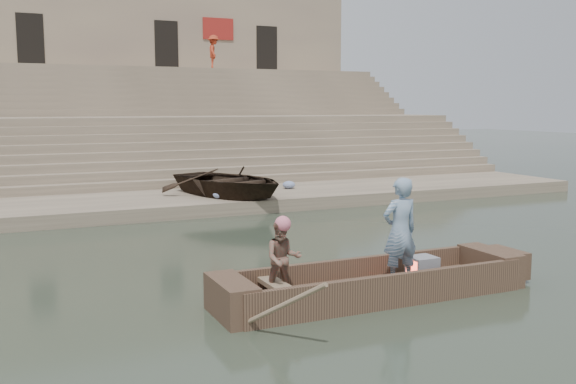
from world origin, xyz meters
TOP-DOWN VIEW (x-y plane):
  - ground at (0.00, 0.00)m, footprint 120.00×120.00m
  - lower_landing at (0.00, 8.00)m, footprint 32.00×4.00m
  - mid_landing at (0.00, 15.50)m, footprint 32.00×3.00m
  - upper_landing at (0.00, 22.50)m, footprint 32.00×3.00m
  - ghat_steps at (0.00, 17.19)m, footprint 32.00×11.00m
  - building_wall at (0.00, 26.50)m, footprint 32.00×5.07m
  - main_rowboat at (1.78, -2.78)m, footprint 5.00×1.30m
  - rowboat_trim at (1.99, -2.78)m, footprint 6.04×2.63m
  - standing_man at (2.24, -2.87)m, footprint 0.68×0.45m
  - rowing_man at (0.11, -2.75)m, footprint 0.70×0.61m
  - television at (2.78, -2.78)m, footprint 0.46×0.42m
  - beached_rowboat at (2.80, 7.45)m, footprint 4.56×5.31m
  - pedestrian at (6.94, 21.60)m, footprint 0.96×1.29m
  - cloth_bundles at (-1.12, 7.60)m, footprint 14.97×2.00m

SIDE VIEW (x-z plane):
  - ground at x=0.00m, z-range 0.00..0.00m
  - main_rowboat at x=1.78m, z-range 0.00..0.22m
  - lower_landing at x=0.00m, z-range 0.00..0.40m
  - rowboat_trim at x=1.99m, z-range -0.65..1.26m
  - television at x=2.78m, z-range 0.22..0.62m
  - cloth_bundles at x=-1.12m, z-range 0.40..0.66m
  - rowing_man at x=0.11m, z-range 0.22..1.46m
  - beached_rowboat at x=2.80m, z-range 0.40..1.33m
  - standing_man at x=2.24m, z-range 0.22..2.06m
  - mid_landing at x=0.00m, z-range 0.00..2.80m
  - ghat_steps at x=0.00m, z-range -0.80..4.40m
  - upper_landing at x=0.00m, z-range 0.00..5.20m
  - building_wall at x=0.00m, z-range 0.00..11.20m
  - pedestrian at x=6.94m, z-range 5.20..6.98m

